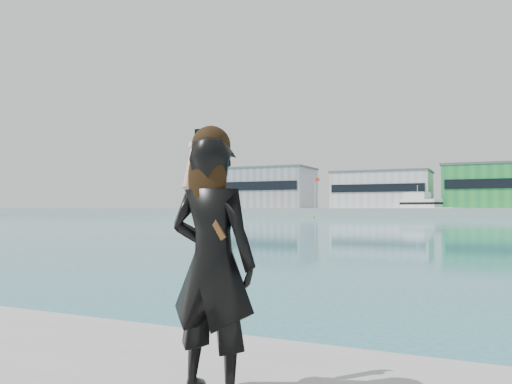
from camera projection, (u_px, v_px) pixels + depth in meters
far_quay at (475, 212)px, 122.03m from camera, size 320.00×40.00×2.00m
warehouse_grey_left at (266, 188)px, 143.42m from camera, size 26.52×16.36×11.50m
warehouse_white at (382, 190)px, 129.58m from camera, size 24.48×15.35×9.50m
warehouse_green at (512, 186)px, 117.05m from camera, size 30.60×16.36×10.50m
flagpole_left at (315, 191)px, 129.89m from camera, size 1.28×0.16×8.00m
motor_yacht at (423, 208)px, 115.61m from camera, size 16.32×10.69×7.43m
buoy_far at (314, 218)px, 104.75m from camera, size 0.50×0.50×0.50m
woman at (212, 256)px, 3.34m from camera, size 0.63×0.41×1.81m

